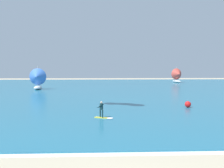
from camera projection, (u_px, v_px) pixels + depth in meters
name	position (u px, v px, depth m)	size (l,w,h in m)	color
ocean	(108.00, 89.00, 59.77)	(160.00, 90.00, 0.10)	#236B89
shoreline_foam	(98.00, 150.00, 15.30)	(106.98, 2.07, 0.01)	white
kitesurfer	(103.00, 112.00, 24.61)	(2.01, 1.35, 1.67)	yellow
sailboat_anchored_offshore	(37.00, 79.00, 56.22)	(3.94, 4.66, 5.47)	white
sailboat_mid_left	(178.00, 75.00, 82.24)	(4.18, 4.77, 5.37)	silver
marker_buoy	(188.00, 104.00, 31.19)	(0.78, 0.78, 0.78)	red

